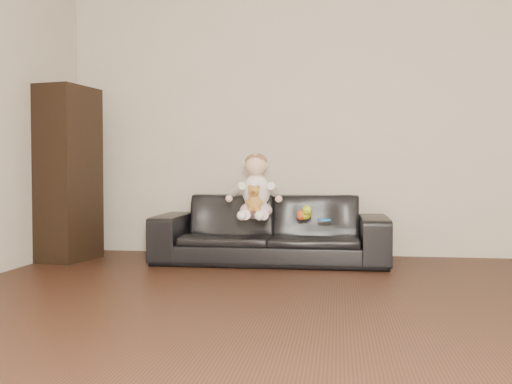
% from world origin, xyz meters
% --- Properties ---
extents(floor, '(5.50, 5.50, 0.00)m').
position_xyz_m(floor, '(0.00, 0.00, 0.00)').
color(floor, '#331C12').
rests_on(floor, ground).
extents(wall_back, '(5.00, 0.00, 5.00)m').
position_xyz_m(wall_back, '(0.00, 2.75, 1.30)').
color(wall_back, beige).
rests_on(wall_back, ground).
extents(sofa, '(1.91, 0.76, 0.56)m').
position_xyz_m(sofa, '(-0.58, 2.25, 0.28)').
color(sofa, black).
rests_on(sofa, floor).
extents(cabinet, '(0.45, 0.56, 1.47)m').
position_xyz_m(cabinet, '(-2.30, 2.13, 0.73)').
color(cabinet, black).
rests_on(cabinet, floor).
extents(shelf_item, '(0.22, 0.28, 0.28)m').
position_xyz_m(shelf_item, '(-2.28, 2.13, 1.06)').
color(shelf_item, silver).
rests_on(shelf_item, cabinet).
extents(baby, '(0.40, 0.48, 0.53)m').
position_xyz_m(baby, '(-0.69, 2.14, 0.60)').
color(baby, '#FED7DD').
rests_on(baby, sofa).
extents(teddy_bear, '(0.13, 0.13, 0.21)m').
position_xyz_m(teddy_bear, '(-0.68, 1.98, 0.54)').
color(teddy_bear, '#B07C32').
rests_on(teddy_bear, sofa).
extents(toy_green, '(0.14, 0.15, 0.09)m').
position_xyz_m(toy_green, '(-0.29, 2.12, 0.41)').
color(toy_green, '#AFCB17').
rests_on(toy_green, sofa).
extents(toy_rattle, '(0.08, 0.08, 0.07)m').
position_xyz_m(toy_rattle, '(-0.32, 2.09, 0.40)').
color(toy_rattle, '#DC4519').
rests_on(toy_rattle, sofa).
extents(toy_blue_disc, '(0.14, 0.14, 0.01)m').
position_xyz_m(toy_blue_disc, '(-0.13, 2.08, 0.37)').
color(toy_blue_disc, blue).
rests_on(toy_blue_disc, sofa).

